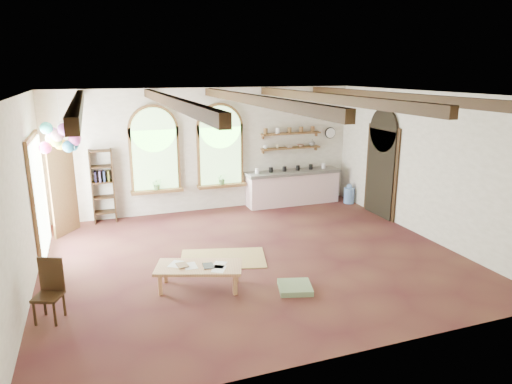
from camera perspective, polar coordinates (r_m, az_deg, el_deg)
name	(u,v)px	position (r m, az deg, el deg)	size (l,w,h in m)	color
floor	(253,257)	(9.24, -0.37, -8.09)	(8.00, 8.00, 0.00)	brown
ceiling_beams	(253,100)	(8.52, -0.40, 11.47)	(6.20, 6.80, 0.18)	#31210F
window_left	(155,153)	(11.71, -12.55, 4.83)	(1.30, 0.28, 2.20)	brown
window_right	(220,149)	(12.03, -4.48, 5.41)	(1.30, 0.28, 2.20)	brown
left_doorway	(39,197)	(10.19, -25.49, -0.55)	(0.10, 1.90, 2.50)	brown
right_doorway	(381,173)	(11.95, 15.30, 2.26)	(0.10, 1.30, 2.40)	black
kitchen_counter	(293,187)	(12.73, 4.61, 0.61)	(2.68, 0.62, 0.94)	beige
wall_shelf_lower	(291,148)	(12.67, 4.38, 5.52)	(1.70, 0.24, 0.04)	brown
wall_shelf_upper	(291,133)	(12.61, 4.41, 7.31)	(1.70, 0.24, 0.04)	brown
wall_clock	(330,133)	(13.23, 9.27, 7.30)	(0.32, 0.32, 0.04)	black
bookshelf	(103,186)	(11.66, -18.61, 0.68)	(0.53, 0.32, 1.80)	#31210F
coffee_table	(199,268)	(7.91, -7.16, -9.46)	(1.59, 1.11, 0.41)	tan
side_chair	(50,303)	(7.62, -24.39, -12.54)	(0.49, 0.49, 0.94)	#31210F
floor_mat	(223,258)	(9.16, -4.16, -8.29)	(1.66, 1.03, 0.02)	tan
floor_cushion	(295,287)	(7.95, 4.90, -11.80)	(0.55, 0.55, 0.09)	#6E8A5F
water_jug_a	(331,191)	(13.32, 9.37, 0.18)	(0.32, 0.32, 0.62)	#5E87CA
water_jug_b	(349,195)	(13.07, 11.55, -0.33)	(0.29, 0.29, 0.56)	#5E87CA
balloon_cluster	(62,137)	(9.87, -23.13, 6.29)	(0.78, 0.84, 1.15)	white
table_book	(177,266)	(7.90, -9.82, -9.12)	(0.18, 0.25, 0.02)	olive
tablet	(208,266)	(7.86, -5.98, -9.15)	(0.17, 0.25, 0.01)	black
potted_plant_left	(157,184)	(11.76, -12.27, 0.99)	(0.27, 0.23, 0.30)	#598C4C
potted_plant_right	(222,179)	(12.08, -4.27, 1.67)	(0.27, 0.23, 0.30)	#598C4C
shelf_cup_a	(265,147)	(12.37, 1.20, 5.65)	(0.12, 0.10, 0.10)	white
shelf_cup_b	(277,146)	(12.50, 2.70, 5.72)	(0.10, 0.10, 0.09)	beige
shelf_bowl_a	(289,146)	(12.64, 4.17, 5.71)	(0.22, 0.22, 0.05)	beige
shelf_bowl_b	(301,146)	(12.78, 5.62, 5.80)	(0.20, 0.20, 0.06)	#8C664C
shelf_vase	(312,143)	(12.93, 7.04, 6.15)	(0.18, 0.18, 0.19)	slate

